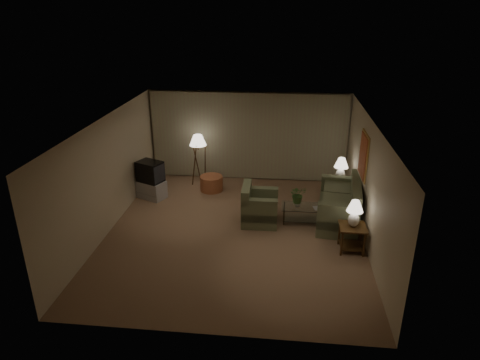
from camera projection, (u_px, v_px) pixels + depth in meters
The scene contains 16 objects.
ground at pixel (235, 231), 10.28m from camera, with size 7.00×7.00×0.00m, color #8D664E.
room_shell at pixel (242, 143), 11.00m from camera, with size 6.04×7.02×2.72m.
sofa at pixel (339, 206), 10.59m from camera, with size 2.16×1.44×0.86m.
armchair at pixel (260, 208), 10.58m from camera, with size 0.93×0.88×0.77m.
side_table_near at pixel (352, 234), 9.34m from camera, with size 0.58×0.58×0.60m.
side_table_far at pixel (339, 187), 11.73m from camera, with size 0.56×0.47×0.60m.
table_lamp_near at pixel (355, 211), 9.13m from camera, with size 0.35×0.35×0.61m.
table_lamp_far at pixel (341, 167), 11.51m from camera, with size 0.38×0.38×0.65m.
coffee_table at pixel (303, 212), 10.64m from camera, with size 1.08×0.59×0.41m.
tv_cabinet at pixel (152, 189), 11.98m from camera, with size 0.89×0.75×0.50m, color #A3A3A6.
crt_tv at pixel (150, 172), 11.77m from camera, with size 0.81×0.71×0.57m, color black.
floor_lamp at pixel (199, 159), 12.71m from camera, with size 0.50×0.50×1.53m.
ottoman at pixel (211, 183), 12.46m from camera, with size 0.66×0.66×0.44m, color #AF5F3B.
vase at pixel (297, 204), 10.57m from camera, with size 0.14×0.14×0.14m, color silver.
flowers at pixel (298, 193), 10.46m from camera, with size 0.40×0.35×0.45m, color #477031.
book at pixel (314, 208), 10.46m from camera, with size 0.17×0.23×0.02m, color olive.
Camera 1 is at (1.07, -8.97, 5.06)m, focal length 32.00 mm.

